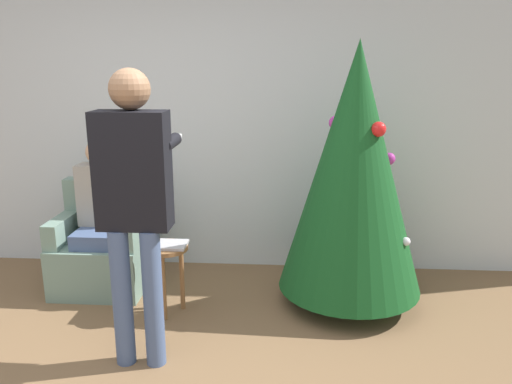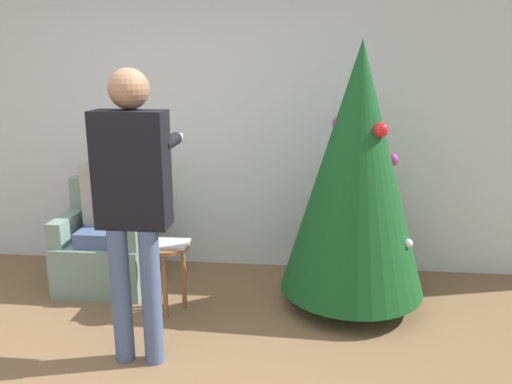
% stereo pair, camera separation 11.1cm
% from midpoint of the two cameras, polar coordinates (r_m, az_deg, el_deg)
% --- Properties ---
extents(wall_back, '(8.00, 0.06, 2.70)m').
position_cam_midpoint_polar(wall_back, '(4.48, -8.55, 8.32)').
color(wall_back, silver).
rests_on(wall_back, ground_plane).
extents(christmas_tree, '(1.08, 1.08, 1.99)m').
position_cam_midpoint_polar(christmas_tree, '(3.73, 10.28, 2.54)').
color(christmas_tree, brown).
rests_on(christmas_tree, ground_plane).
extents(armchair, '(0.72, 0.61, 0.88)m').
position_cam_midpoint_polar(armchair, '(4.37, -17.73, -6.31)').
color(armchair, gray).
rests_on(armchair, ground_plane).
extents(person_seated, '(0.36, 0.46, 1.23)m').
position_cam_midpoint_polar(person_seated, '(4.24, -18.19, -1.97)').
color(person_seated, '#475B84').
rests_on(person_seated, ground_plane).
extents(person_standing, '(0.44, 0.57, 1.80)m').
position_cam_midpoint_polar(person_standing, '(3.02, -14.80, -0.04)').
color(person_standing, '#475B84').
rests_on(person_standing, ground_plane).
extents(side_stool, '(0.33, 0.33, 0.53)m').
position_cam_midpoint_polar(side_stool, '(3.77, -11.05, -7.70)').
color(side_stool, olive).
rests_on(side_stool, ground_plane).
extents(laptop, '(0.31, 0.21, 0.02)m').
position_cam_midpoint_polar(laptop, '(3.73, -11.15, -5.93)').
color(laptop, silver).
rests_on(laptop, side_stool).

